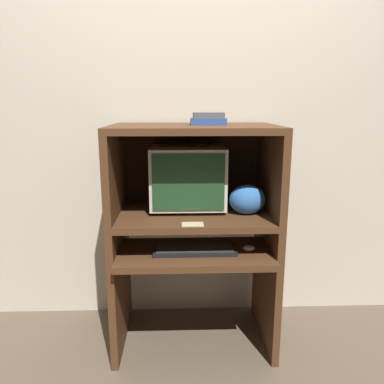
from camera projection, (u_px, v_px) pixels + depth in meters
ground_plane at (196, 369)px, 2.06m from camera, size 12.00×12.00×0.00m
wall_back at (192, 124)px, 2.41m from camera, size 6.00×0.06×2.60m
desk_base at (194, 280)px, 2.22m from camera, size 0.93×0.66×0.63m
desk_monitor_shelf at (194, 218)px, 2.18m from camera, size 0.93×0.60×0.18m
hutch_upper at (194, 153)px, 2.12m from camera, size 0.93×0.60×0.49m
crt_monitor at (188, 177)px, 2.20m from camera, size 0.43×0.38×0.37m
keyboard at (194, 250)px, 2.05m from camera, size 0.45×0.16×0.03m
mouse at (249, 248)px, 2.07m from camera, size 0.07×0.05×0.03m
snack_bag at (247, 199)px, 2.11m from camera, size 0.20×0.15×0.17m
book_stack at (208, 119)px, 2.07m from camera, size 0.19×0.15×0.07m
paper_card at (193, 224)px, 1.93m from camera, size 0.11×0.07×0.00m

